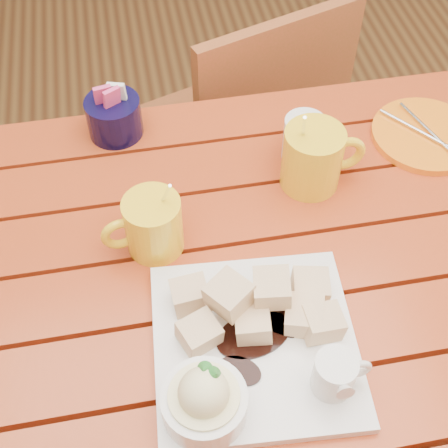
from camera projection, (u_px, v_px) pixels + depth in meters
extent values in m
cube|color=maroon|center=(274.00, 430.00, 0.78)|extent=(1.20, 0.11, 0.03)
cube|color=maroon|center=(254.00, 349.00, 0.85)|extent=(1.20, 0.11, 0.03)
cube|color=maroon|center=(238.00, 281.00, 0.92)|extent=(1.20, 0.11, 0.03)
cube|color=maroon|center=(224.00, 222.00, 0.99)|extent=(1.20, 0.11, 0.03)
cube|color=maroon|center=(211.00, 171.00, 1.06)|extent=(1.20, 0.11, 0.03)
cube|color=maroon|center=(201.00, 127.00, 1.13)|extent=(1.20, 0.11, 0.03)
cube|color=maroon|center=(200.00, 142.00, 1.19)|extent=(1.12, 0.04, 0.08)
cylinder|color=maroon|center=(431.00, 213.00, 1.49)|extent=(0.06, 0.06, 0.72)
cube|color=white|center=(255.00, 344.00, 0.83)|extent=(0.29, 0.29, 0.02)
cube|color=#C27F3B|center=(253.00, 323.00, 0.82)|extent=(0.05, 0.05, 0.04)
cube|color=#C27F3B|center=(199.00, 333.00, 0.81)|extent=(0.06, 0.06, 0.04)
cube|color=#C27F3B|center=(272.00, 288.00, 0.82)|extent=(0.06, 0.06, 0.04)
cube|color=#C27F3B|center=(229.00, 295.00, 0.81)|extent=(0.07, 0.07, 0.04)
cube|color=#C27F3B|center=(190.00, 295.00, 0.85)|extent=(0.05, 0.05, 0.04)
cube|color=#C27F3B|center=(322.00, 323.00, 0.82)|extent=(0.05, 0.05, 0.04)
cube|color=#C27F3B|center=(304.00, 316.00, 0.83)|extent=(0.06, 0.06, 0.04)
cube|color=#C27F3B|center=(310.00, 287.00, 0.86)|extent=(0.06, 0.06, 0.04)
cylinder|color=white|center=(204.00, 403.00, 0.75)|extent=(0.11, 0.11, 0.04)
cylinder|color=#FFF5BB|center=(204.00, 400.00, 0.74)|extent=(0.09, 0.09, 0.03)
sphere|color=#FFF5BB|center=(204.00, 393.00, 0.73)|extent=(0.06, 0.06, 0.06)
cone|color=#297D2D|center=(214.00, 375.00, 0.71)|extent=(0.03, 0.04, 0.03)
cone|color=#297D2D|center=(204.00, 369.00, 0.72)|extent=(0.03, 0.03, 0.02)
cylinder|color=white|center=(334.00, 374.00, 0.77)|extent=(0.05, 0.05, 0.06)
cylinder|color=black|center=(337.00, 365.00, 0.75)|extent=(0.04, 0.04, 0.01)
cone|color=white|center=(343.00, 387.00, 0.73)|extent=(0.02, 0.02, 0.03)
torus|color=white|center=(358.00, 369.00, 0.77)|extent=(0.04, 0.01, 0.04)
cylinder|color=yellow|center=(154.00, 225.00, 0.91)|extent=(0.09, 0.09, 0.09)
cylinder|color=black|center=(151.00, 207.00, 0.88)|extent=(0.07, 0.07, 0.01)
torus|color=yellow|center=(121.00, 234.00, 0.90)|extent=(0.06, 0.02, 0.06)
cylinder|color=silver|center=(161.00, 204.00, 0.89)|extent=(0.03, 0.05, 0.12)
cylinder|color=yellow|center=(312.00, 158.00, 0.99)|extent=(0.10, 0.10, 0.11)
cylinder|color=black|center=(315.00, 138.00, 0.95)|extent=(0.08, 0.08, 0.01)
torus|color=yellow|center=(345.00, 154.00, 0.99)|extent=(0.07, 0.02, 0.07)
cylinder|color=silver|center=(303.00, 138.00, 0.96)|extent=(0.03, 0.06, 0.14)
cylinder|color=white|center=(303.00, 139.00, 1.03)|extent=(0.07, 0.07, 0.08)
cylinder|color=white|center=(306.00, 123.00, 1.01)|extent=(0.05, 0.05, 0.01)
cone|color=white|center=(311.00, 141.00, 0.99)|extent=(0.03, 0.03, 0.03)
torus|color=white|center=(327.00, 135.00, 1.04)|extent=(0.05, 0.01, 0.05)
cylinder|color=black|center=(114.00, 117.00, 1.08)|extent=(0.10, 0.10, 0.07)
cube|color=#E13D7A|center=(103.00, 97.00, 1.04)|extent=(0.03, 0.02, 0.05)
cube|color=white|center=(117.00, 93.00, 1.04)|extent=(0.03, 0.02, 0.05)
cube|color=#E13D7A|center=(112.00, 99.00, 1.04)|extent=(0.03, 0.03, 0.05)
cylinder|color=orange|center=(425.00, 135.00, 1.09)|extent=(0.19, 0.19, 0.01)
cylinder|color=silver|center=(413.00, 128.00, 1.09)|extent=(0.09, 0.11, 0.01)
cylinder|color=silver|center=(425.00, 127.00, 1.09)|extent=(0.04, 0.13, 0.01)
cube|color=brown|center=(234.00, 129.00, 1.62)|extent=(0.49, 0.49, 0.03)
cylinder|color=brown|center=(253.00, 129.00, 1.92)|extent=(0.03, 0.03, 0.39)
cylinder|color=brown|center=(156.00, 167.00, 1.82)|extent=(0.03, 0.03, 0.39)
cylinder|color=brown|center=(314.00, 200.00, 1.74)|extent=(0.03, 0.03, 0.39)
cylinder|color=brown|center=(210.00, 246.00, 1.64)|extent=(0.03, 0.03, 0.39)
cube|color=brown|center=(276.00, 103.00, 1.36)|extent=(0.37, 0.15, 0.41)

